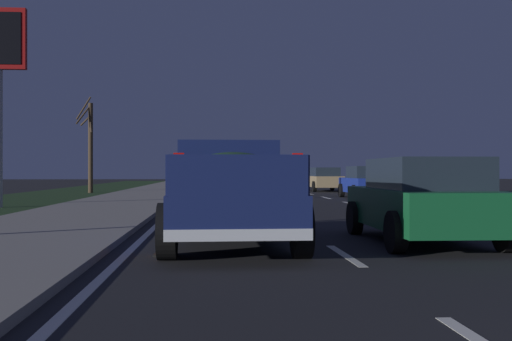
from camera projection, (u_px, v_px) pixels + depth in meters
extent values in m
plane|color=black|center=(294.00, 199.00, 28.84)|extent=(144.00, 144.00, 0.00)
cube|color=gray|center=(134.00, 198.00, 28.32)|extent=(108.00, 4.00, 0.12)
cube|color=#1E3819|center=(23.00, 200.00, 27.98)|extent=(108.00, 6.00, 0.01)
cube|color=silver|center=(471.00, 231.00, 13.20)|extent=(2.40, 0.14, 0.01)
cube|color=silver|center=(389.00, 212.00, 19.37)|extent=(2.40, 0.14, 0.01)
cube|color=silver|center=(350.00, 203.00, 24.85)|extent=(2.40, 0.14, 0.01)
cube|color=silver|center=(326.00, 198.00, 30.05)|extent=(2.40, 0.14, 0.01)
cube|color=silver|center=(309.00, 194.00, 35.36)|extent=(2.40, 0.14, 0.01)
cube|color=silver|center=(296.00, 191.00, 40.81)|extent=(2.40, 0.14, 0.01)
cube|color=silver|center=(285.00, 188.00, 47.23)|extent=(2.40, 0.14, 0.01)
cube|color=silver|center=(277.00, 186.00, 52.98)|extent=(2.40, 0.14, 0.01)
cube|color=silver|center=(270.00, 185.00, 59.63)|extent=(2.40, 0.14, 0.01)
cube|color=silver|center=(265.00, 183.00, 65.20)|extent=(2.40, 0.14, 0.01)
cube|color=silver|center=(260.00, 182.00, 72.10)|extent=(2.40, 0.14, 0.01)
cube|color=silver|center=(256.00, 181.00, 78.76)|extent=(2.40, 0.14, 0.01)
cube|color=silver|center=(345.00, 255.00, 9.50)|extent=(2.40, 0.14, 0.01)
cube|color=silver|center=(292.00, 221.00, 15.85)|extent=(2.40, 0.14, 0.01)
cube|color=silver|center=(271.00, 208.00, 21.66)|extent=(2.40, 0.14, 0.01)
cube|color=silver|center=(258.00, 199.00, 28.21)|extent=(2.40, 0.14, 0.01)
cube|color=silver|center=(250.00, 194.00, 34.14)|extent=(2.40, 0.14, 0.01)
cube|color=silver|center=(245.00, 191.00, 39.77)|extent=(2.40, 0.14, 0.01)
cube|color=silver|center=(240.00, 189.00, 45.82)|extent=(2.40, 0.14, 0.01)
cube|color=silver|center=(237.00, 187.00, 51.53)|extent=(2.40, 0.14, 0.01)
cube|color=silver|center=(235.00, 185.00, 56.90)|extent=(2.40, 0.14, 0.01)
cube|color=silver|center=(233.00, 184.00, 62.97)|extent=(2.40, 0.14, 0.01)
cube|color=silver|center=(231.00, 183.00, 69.01)|extent=(2.40, 0.14, 0.01)
cube|color=silver|center=(230.00, 182.00, 75.27)|extent=(2.40, 0.14, 0.01)
cube|color=silver|center=(228.00, 181.00, 82.01)|extent=(2.40, 0.14, 0.01)
cube|color=silver|center=(184.00, 199.00, 28.49)|extent=(108.00, 0.14, 0.01)
cube|color=#141E4C|center=(229.00, 207.00, 10.87)|extent=(5.44, 2.11, 0.60)
cube|color=#141E4C|center=(227.00, 165.00, 12.06)|extent=(2.20, 1.88, 0.90)
cube|color=#1E2833|center=(229.00, 162.00, 11.01)|extent=(0.07, 1.44, 0.50)
cube|color=#141E4C|center=(173.00, 175.00, 9.71)|extent=(3.02, 0.14, 0.56)
cube|color=#141E4C|center=(291.00, 175.00, 9.88)|extent=(3.02, 0.14, 0.56)
cube|color=#141E4C|center=(239.00, 175.00, 8.23)|extent=(0.12, 1.88, 0.56)
cube|color=silver|center=(239.00, 235.00, 8.22)|extent=(0.16, 2.00, 0.16)
cube|color=red|center=(179.00, 160.00, 8.16)|extent=(0.06, 0.14, 0.20)
cube|color=red|center=(298.00, 161.00, 8.31)|extent=(0.06, 0.14, 0.20)
ellipsoid|color=#193823|center=(233.00, 172.00, 9.80)|extent=(2.62, 1.57, 0.64)
sphere|color=silver|center=(210.00, 180.00, 10.26)|extent=(0.40, 0.40, 0.40)
sphere|color=beige|center=(255.00, 183.00, 9.23)|extent=(0.34, 0.34, 0.34)
cylinder|color=black|center=(177.00, 214.00, 12.56)|extent=(0.84, 0.28, 0.84)
cylinder|color=black|center=(274.00, 214.00, 12.74)|extent=(0.84, 0.28, 0.84)
cylinder|color=black|center=(167.00, 231.00, 9.01)|extent=(0.84, 0.28, 0.84)
cylinder|color=black|center=(302.00, 230.00, 9.19)|extent=(0.84, 0.28, 0.84)
cube|color=#9E845B|center=(324.00, 181.00, 40.10)|extent=(4.44, 1.91, 0.70)
cube|color=#1E2833|center=(324.00, 172.00, 39.85)|extent=(2.50, 1.64, 0.56)
cylinder|color=black|center=(306.00, 185.00, 41.50)|extent=(0.68, 0.22, 0.68)
cylinder|color=black|center=(332.00, 185.00, 41.67)|extent=(0.68, 0.22, 0.68)
cylinder|color=black|center=(314.00, 186.00, 38.52)|extent=(0.68, 0.22, 0.68)
cylinder|color=black|center=(342.00, 186.00, 38.69)|extent=(0.68, 0.22, 0.68)
cube|color=red|center=(331.00, 181.00, 37.96)|extent=(0.12, 1.51, 0.10)
cube|color=navy|center=(366.00, 185.00, 29.46)|extent=(4.41, 1.83, 0.70)
cube|color=#1E2833|center=(368.00, 172.00, 29.21)|extent=(2.48, 1.60, 0.56)
cylinder|color=black|center=(342.00, 190.00, 30.90)|extent=(0.68, 0.22, 0.68)
cylinder|color=black|center=(377.00, 190.00, 31.01)|extent=(0.68, 0.22, 0.68)
cylinder|color=black|center=(355.00, 192.00, 27.91)|extent=(0.68, 0.22, 0.68)
cylinder|color=black|center=(394.00, 192.00, 28.02)|extent=(0.68, 0.22, 0.68)
cube|color=red|center=(378.00, 185.00, 27.31)|extent=(0.09, 1.51, 0.10)
cube|color=#14592D|center=(421.00, 208.00, 11.25)|extent=(4.42, 1.85, 0.70)
cube|color=#1E2833|center=(425.00, 174.00, 11.01)|extent=(2.48, 1.61, 0.56)
cylinder|color=black|center=(355.00, 218.00, 12.70)|extent=(0.68, 0.22, 0.68)
cylinder|color=black|center=(440.00, 217.00, 12.80)|extent=(0.68, 0.22, 0.68)
cylinder|color=black|center=(396.00, 232.00, 9.71)|extent=(0.68, 0.22, 0.68)
cylinder|color=black|center=(506.00, 231.00, 9.81)|extent=(0.68, 0.22, 0.68)
cube|color=red|center=(468.00, 213.00, 9.11)|extent=(0.10, 1.51, 0.10)
cylinder|color=#423323|center=(91.00, 148.00, 36.71)|extent=(0.28, 0.28, 5.39)
cylinder|color=#423323|center=(91.00, 127.00, 36.26)|extent=(1.00, 0.34, 0.87)
cylinder|color=#423323|center=(86.00, 120.00, 36.96)|extent=(0.55, 0.76, 0.70)
cylinder|color=#423323|center=(84.00, 108.00, 36.57)|extent=(0.31, 0.86, 1.42)
cylinder|color=#423323|center=(84.00, 114.00, 36.38)|extent=(0.67, 0.81, 1.26)
cube|color=black|center=(165.00, 255.00, 9.46)|extent=(0.36, 0.36, 0.03)
cone|color=orange|center=(165.00, 236.00, 9.46)|extent=(0.28, 0.28, 0.55)
cylinder|color=white|center=(165.00, 232.00, 9.46)|extent=(0.17, 0.17, 0.06)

